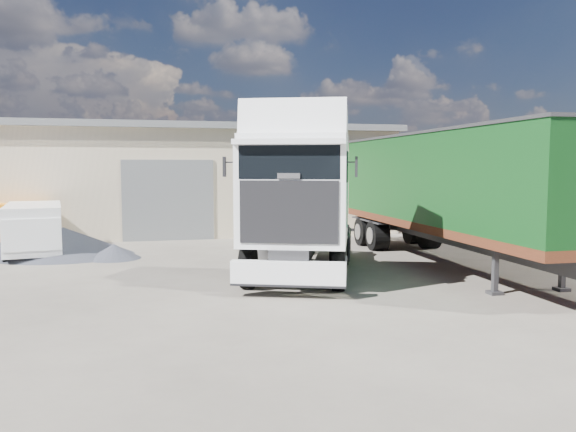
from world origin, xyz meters
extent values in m
plane|color=#2B2823|center=(0.00, 0.00, 0.00)|extent=(120.00, 120.00, 0.00)
cube|color=beige|center=(-6.00, 16.00, 2.50)|extent=(30.00, 12.00, 5.00)
cube|color=#5B5E60|center=(-6.00, 16.00, 5.15)|extent=(30.60, 12.60, 0.30)
cube|color=#5B5E60|center=(-2.00, 9.98, 1.80)|extent=(4.00, 0.08, 3.60)
cube|color=#5B5E60|center=(-6.00, 16.00, 5.35)|extent=(30.60, 0.40, 0.15)
cube|color=brown|center=(11.50, 6.00, 1.25)|extent=(0.35, 26.00, 2.50)
cylinder|color=black|center=(1.04, -1.03, 0.60)|extent=(3.03, 2.09, 1.20)
cylinder|color=black|center=(2.41, 2.69, 0.60)|extent=(3.08, 2.11, 1.20)
cylinder|color=black|center=(2.96, 4.18, 0.60)|extent=(3.08, 2.11, 1.20)
cube|color=#2D2D30|center=(1.98, 1.52, 1.02)|extent=(3.54, 7.37, 0.34)
cube|color=white|center=(0.67, -2.04, 0.62)|extent=(2.81, 1.26, 0.62)
cube|color=white|center=(1.18, -0.66, 2.58)|extent=(3.56, 3.42, 2.77)
cube|color=black|center=(0.73, -1.88, 2.15)|extent=(2.36, 0.92, 1.59)
cube|color=black|center=(0.74, -1.86, 3.40)|extent=(2.41, 0.93, 0.85)
cube|color=white|center=(1.26, -0.45, 4.36)|extent=(3.39, 3.03, 1.39)
cube|color=#0B5333|center=(0.00, 0.25, 2.26)|extent=(0.31, 0.80, 1.25)
cube|color=#0B5333|center=(2.67, -0.73, 2.26)|extent=(0.31, 0.80, 1.25)
cylinder|color=#2D2D30|center=(2.49, 2.90, 1.26)|extent=(1.60, 1.60, 0.14)
cube|color=#2D2D30|center=(5.96, -2.83, 0.61)|extent=(0.34, 0.34, 1.21)
cube|color=#2D2D30|center=(7.94, -2.86, 0.61)|extent=(0.34, 0.34, 1.21)
cylinder|color=black|center=(7.08, 5.80, 0.58)|extent=(2.83, 1.21, 1.17)
cube|color=#2D2D30|center=(7.02, 1.34, 0.99)|extent=(1.08, 13.23, 0.39)
cube|color=#522512|center=(7.02, 1.34, 1.35)|extent=(2.95, 13.25, 0.26)
cube|color=black|center=(7.02, 1.34, 2.92)|extent=(2.95, 13.25, 2.86)
cube|color=#2D2D30|center=(7.02, 1.34, 4.37)|extent=(3.02, 13.32, 0.09)
cylinder|color=black|center=(-6.74, 5.43, 0.33)|extent=(1.99, 0.96, 0.66)
cylinder|color=black|center=(-7.26, 8.57, 0.33)|extent=(1.99, 0.96, 0.66)
cube|color=white|center=(-7.00, 7.00, 1.04)|extent=(2.60, 4.82, 1.69)
cube|color=white|center=(-6.69, 5.14, 0.99)|extent=(1.96, 1.18, 1.09)
cube|color=black|center=(-6.73, 5.33, 1.54)|extent=(1.73, 0.36, 0.60)
cube|color=#2D2D30|center=(-8.44, 9.80, 0.13)|extent=(3.27, 2.64, 0.27)
cube|color=orange|center=(-8.44, 9.80, 0.88)|extent=(3.04, 2.41, 1.77)
cone|color=#20222A|center=(-5.89, 6.44, 0.53)|extent=(5.28, 5.28, 1.06)
cone|color=#20222A|center=(-4.02, 5.30, 0.27)|extent=(1.98, 1.98, 0.53)
cone|color=#20222A|center=(-7.76, 7.36, 0.32)|extent=(2.42, 2.42, 0.64)
camera|label=1|loc=(-2.46, -15.49, 3.28)|focal=35.00mm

